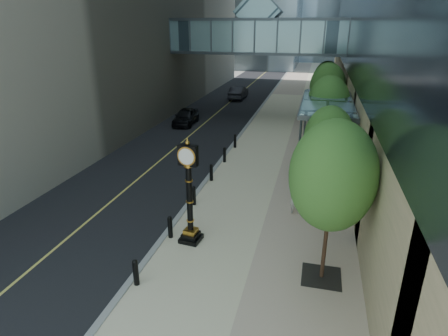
{
  "coord_description": "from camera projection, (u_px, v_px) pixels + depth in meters",
  "views": [
    {
      "loc": [
        2.89,
        -8.72,
        8.64
      ],
      "look_at": [
        -0.93,
        6.56,
        2.52
      ],
      "focal_mm": 30.0,
      "sensor_mm": 36.0,
      "label": 1
    }
  ],
  "objects": [
    {
      "name": "sidewalk",
      "position": [
        302.0,
        95.0,
        47.61
      ],
      "size": [
        8.0,
        180.0,
        0.06
      ],
      "primitive_type": "cube",
      "color": "beige",
      "rests_on": "ground"
    },
    {
      "name": "ground",
      "position": [
        202.0,
        320.0,
        11.67
      ],
      "size": [
        320.0,
        320.0,
        0.0
      ],
      "primitive_type": "plane",
      "color": "gray",
      "rests_on": "ground"
    },
    {
      "name": "street_trees",
      "position": [
        328.0,
        105.0,
        23.69
      ],
      "size": [
        2.84,
        28.7,
        5.84
      ],
      "color": "black",
      "rests_on": "sidewalk"
    },
    {
      "name": "skywalk",
      "position": [
        258.0,
        34.0,
        34.88
      ],
      "size": [
        17.0,
        4.2,
        5.8
      ],
      "color": "slate",
      "rests_on": "ground"
    },
    {
      "name": "pedestrian",
      "position": [
        296.0,
        198.0,
        17.82
      ],
      "size": [
        0.62,
        0.45,
        1.58
      ],
      "primitive_type": "imported",
      "rotation": [
        0.0,
        0.0,
        3.28
      ],
      "color": "beige",
      "rests_on": "sidewalk"
    },
    {
      "name": "entrance_canopy",
      "position": [
        327.0,
        104.0,
        22.03
      ],
      "size": [
        3.0,
        8.0,
        4.38
      ],
      "color": "#383F44",
      "rests_on": "ground"
    },
    {
      "name": "car_far",
      "position": [
        238.0,
        93.0,
        45.28
      ],
      "size": [
        1.65,
        4.61,
        1.51
      ],
      "primitive_type": "imported",
      "rotation": [
        0.0,
        0.0,
        3.13
      ],
      "color": "black",
      "rests_on": "road"
    },
    {
      "name": "road",
      "position": [
        241.0,
        93.0,
        49.42
      ],
      "size": [
        8.0,
        180.0,
        0.02
      ],
      "primitive_type": "cube",
      "color": "black",
      "rests_on": "ground"
    },
    {
      "name": "bollard_row",
      "position": [
        203.0,
        184.0,
        20.23
      ],
      "size": [
        0.2,
        16.2,
        0.9
      ],
      "color": "black",
      "rests_on": "sidewalk"
    },
    {
      "name": "street_clock",
      "position": [
        190.0,
        200.0,
        15.12
      ],
      "size": [
        0.91,
        0.91,
        4.41
      ],
      "rotation": [
        0.0,
        0.0,
        -0.11
      ],
      "color": "black",
      "rests_on": "sidewalk"
    },
    {
      "name": "curb",
      "position": [
        271.0,
        94.0,
        48.51
      ],
      "size": [
        0.25,
        180.0,
        0.07
      ],
      "primitive_type": "cube",
      "color": "gray",
      "rests_on": "ground"
    },
    {
      "name": "car_near",
      "position": [
        186.0,
        116.0,
        33.88
      ],
      "size": [
        1.93,
        4.31,
        1.44
      ],
      "primitive_type": "imported",
      "rotation": [
        0.0,
        0.0,
        0.06
      ],
      "color": "black",
      "rests_on": "road"
    }
  ]
}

